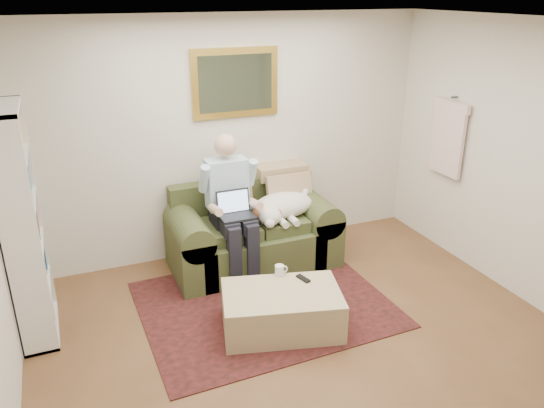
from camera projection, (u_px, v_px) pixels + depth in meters
room_shell at (321, 210)px, 3.91m from camera, size 4.51×5.00×2.61m
rug at (265, 304)px, 5.09m from camera, size 2.32×1.88×0.01m
sofa at (253, 238)px, 5.74m from camera, size 1.76×0.90×1.06m
seated_man at (233, 210)px, 5.34m from camera, size 0.58×0.83×1.48m
laptop at (235, 209)px, 5.27m from camera, size 0.34×0.27×0.25m
sleeping_dog at (283, 205)px, 5.63m from camera, size 0.73×0.46×0.27m
ottoman at (282, 310)px, 4.66m from camera, size 1.16×0.89×0.37m
coffee_mug at (279, 270)px, 4.85m from camera, size 0.08×0.08×0.10m
tv_remote at (303, 279)px, 4.79m from camera, size 0.09×0.16×0.02m
bookshelf at (22, 227)px, 4.35m from camera, size 0.28×0.80×2.00m
wall_mirror at (235, 83)px, 5.52m from camera, size 0.94×0.04×0.72m
hanging_shirt at (448, 134)px, 5.73m from camera, size 0.06×0.52×0.90m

